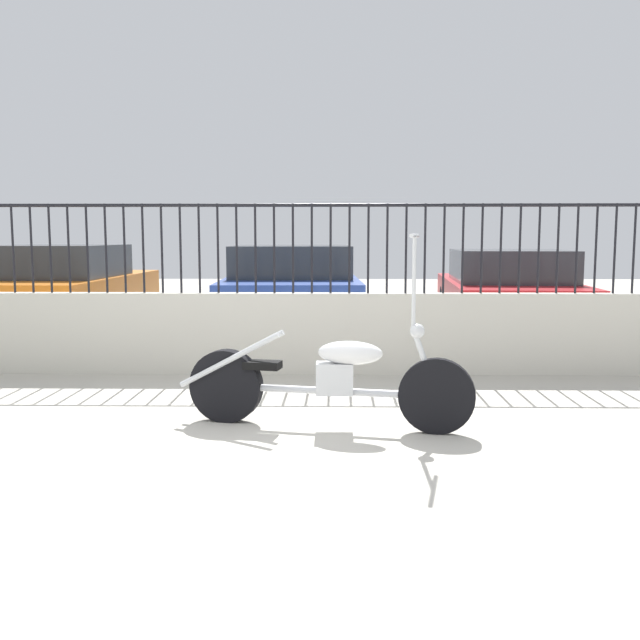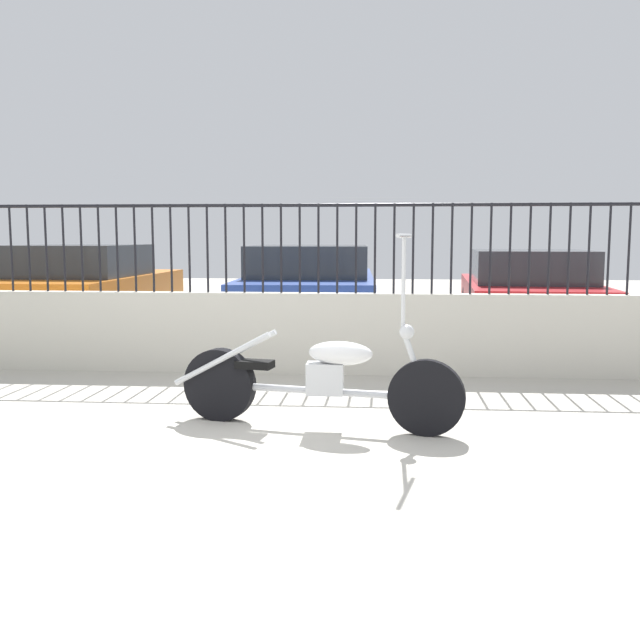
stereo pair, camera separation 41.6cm
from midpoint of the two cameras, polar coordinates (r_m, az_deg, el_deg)
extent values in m
plane|color=#B7B2A5|center=(4.83, -6.59, -10.87)|extent=(40.00, 40.00, 0.00)
cube|color=beige|center=(7.61, -2.26, -1.04)|extent=(10.66, 0.18, 0.86)
cylinder|color=black|center=(8.39, -22.19, 5.35)|extent=(0.02, 0.02, 0.94)
cylinder|color=black|center=(8.30, -20.96, 5.39)|extent=(0.02, 0.02, 0.94)
cylinder|color=black|center=(8.22, -19.72, 5.43)|extent=(0.02, 0.02, 0.94)
cylinder|color=black|center=(8.14, -18.45, 5.47)|extent=(0.02, 0.02, 0.94)
cylinder|color=black|center=(8.06, -17.15, 5.51)|extent=(0.02, 0.02, 0.94)
cylinder|color=black|center=(7.99, -15.83, 5.55)|extent=(0.02, 0.02, 0.94)
cylinder|color=black|center=(7.92, -14.49, 5.58)|extent=(0.02, 0.02, 0.94)
cylinder|color=black|center=(7.86, -13.12, 5.61)|extent=(0.02, 0.02, 0.94)
cylinder|color=black|center=(7.80, -11.73, 5.64)|extent=(0.02, 0.02, 0.94)
cylinder|color=black|center=(7.75, -10.33, 5.66)|extent=(0.02, 0.02, 0.94)
cylinder|color=black|center=(7.70, -8.90, 5.69)|extent=(0.02, 0.02, 0.94)
cylinder|color=black|center=(7.66, -7.46, 5.70)|extent=(0.02, 0.02, 0.94)
cylinder|color=black|center=(7.62, -6.00, 5.72)|extent=(0.02, 0.02, 0.94)
cylinder|color=black|center=(7.59, -4.52, 5.73)|extent=(0.02, 0.02, 0.94)
cylinder|color=black|center=(7.56, -3.04, 5.74)|extent=(0.02, 0.02, 0.94)
cylinder|color=black|center=(7.53, -1.54, 5.74)|extent=(0.02, 0.02, 0.94)
cylinder|color=black|center=(7.51, -0.04, 5.74)|extent=(0.02, 0.02, 0.94)
cylinder|color=black|center=(7.50, 1.47, 5.74)|extent=(0.02, 0.02, 0.94)
cylinder|color=black|center=(7.49, 2.99, 5.73)|extent=(0.02, 0.02, 0.94)
cylinder|color=black|center=(7.49, 4.51, 5.72)|extent=(0.02, 0.02, 0.94)
cylinder|color=black|center=(7.49, 6.02, 5.70)|extent=(0.02, 0.02, 0.94)
cylinder|color=black|center=(7.50, 7.54, 5.68)|extent=(0.02, 0.02, 0.94)
cylinder|color=black|center=(7.51, 9.05, 5.66)|extent=(0.02, 0.02, 0.94)
cylinder|color=black|center=(7.53, 10.56, 5.63)|extent=(0.02, 0.02, 0.94)
cylinder|color=black|center=(7.55, 12.06, 5.60)|extent=(0.02, 0.02, 0.94)
cylinder|color=black|center=(7.58, 13.55, 5.56)|extent=(0.02, 0.02, 0.94)
cylinder|color=black|center=(7.61, 15.02, 5.53)|extent=(0.02, 0.02, 0.94)
cylinder|color=black|center=(7.65, 16.48, 5.49)|extent=(0.02, 0.02, 0.94)
cylinder|color=black|center=(7.69, 17.93, 5.44)|extent=(0.02, 0.02, 0.94)
cylinder|color=black|center=(7.74, 19.36, 5.39)|extent=(0.02, 0.02, 0.94)
cylinder|color=black|center=(7.79, 20.77, 5.34)|extent=(0.02, 0.02, 0.94)
cylinder|color=black|center=(7.84, 22.16, 5.29)|extent=(0.02, 0.02, 0.94)
cylinder|color=black|center=(7.91, 23.53, 5.24)|extent=(0.02, 0.02, 0.94)
cylinder|color=black|center=(7.97, 24.88, 5.18)|extent=(0.02, 0.02, 0.94)
cylinder|color=black|center=(7.55, -2.31, 9.16)|extent=(10.66, 0.04, 0.04)
cylinder|color=black|center=(5.32, 10.75, -6.14)|extent=(0.57, 0.19, 0.57)
cylinder|color=black|center=(5.70, -5.94, -5.18)|extent=(0.59, 0.23, 0.58)
cylinder|color=#B7BABF|center=(5.45, 2.10, -5.71)|extent=(1.49, 0.36, 0.06)
cube|color=silver|center=(5.42, 2.62, -4.70)|extent=(0.28, 0.18, 0.24)
ellipsoid|color=white|center=(5.36, 3.88, -2.67)|extent=(0.52, 0.30, 0.18)
cube|color=black|center=(5.57, -3.10, -3.57)|extent=(0.31, 0.21, 0.06)
cylinder|color=silver|center=(5.28, 9.83, -3.45)|extent=(0.23, 0.09, 0.51)
sphere|color=silver|center=(5.25, 9.23, -0.95)|extent=(0.11, 0.11, 0.11)
cylinder|color=silver|center=(5.22, 8.98, 2.96)|extent=(0.03, 0.03, 0.68)
cylinder|color=silver|center=(5.21, 9.04, 6.67)|extent=(0.13, 0.52, 0.03)
cylinder|color=silver|center=(5.58, -5.77, -3.15)|extent=(0.81, 0.21, 0.46)
cylinder|color=silver|center=(5.71, -5.24, -2.92)|extent=(0.81, 0.21, 0.46)
cylinder|color=black|center=(12.59, -18.68, 1.17)|extent=(0.12, 0.64, 0.64)
cylinder|color=black|center=(11.98, -11.14, 1.14)|extent=(0.12, 0.64, 0.64)
cylinder|color=black|center=(9.68, -15.29, -0.27)|extent=(0.12, 0.64, 0.64)
cube|color=orange|center=(11.11, -17.25, 1.78)|extent=(1.90, 3.97, 0.64)
cube|color=#2D3338|center=(10.89, -17.75, 4.56)|extent=(1.68, 1.92, 0.45)
cylinder|color=black|center=(12.01, -3.46, 1.26)|extent=(0.13, 0.64, 0.64)
cylinder|color=black|center=(11.94, 4.76, 1.22)|extent=(0.13, 0.64, 0.64)
cylinder|color=black|center=(9.30, -5.32, -0.34)|extent=(0.13, 0.64, 0.64)
cylinder|color=black|center=(9.22, 5.31, -0.40)|extent=(0.13, 0.64, 0.64)
cube|color=navy|center=(10.56, 0.35, 1.86)|extent=(1.97, 4.48, 0.65)
cube|color=#2D3338|center=(10.31, 0.30, 4.77)|extent=(1.71, 2.18, 0.44)
cylinder|color=black|center=(11.89, 12.59, 1.06)|extent=(0.16, 0.65, 0.64)
cylinder|color=black|center=(12.10, 20.24, 0.90)|extent=(0.16, 0.65, 0.64)
cylinder|color=black|center=(9.44, 13.51, -0.39)|extent=(0.16, 0.65, 0.64)
cylinder|color=black|center=(9.70, 23.06, -0.56)|extent=(0.16, 0.65, 0.64)
cube|color=#AD191E|center=(10.73, 17.33, 1.44)|extent=(2.02, 4.10, 0.58)
cube|color=#2D3338|center=(10.50, 17.59, 4.13)|extent=(1.69, 2.02, 0.45)
camera|label=1|loc=(0.21, -88.16, 0.22)|focal=40.00mm
camera|label=2|loc=(0.21, 91.84, -0.22)|focal=40.00mm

